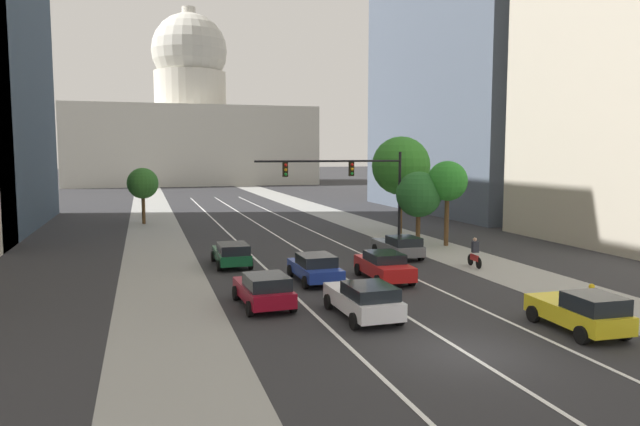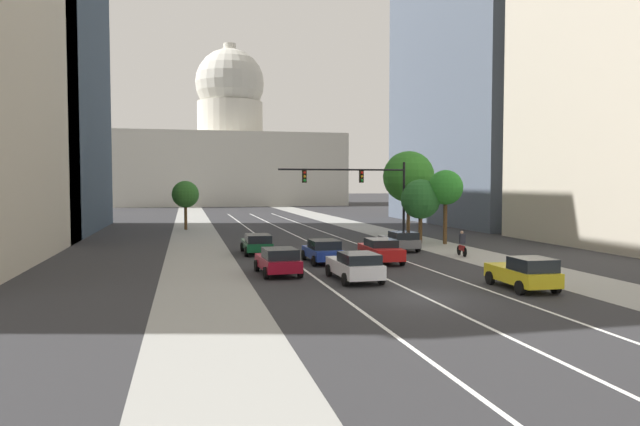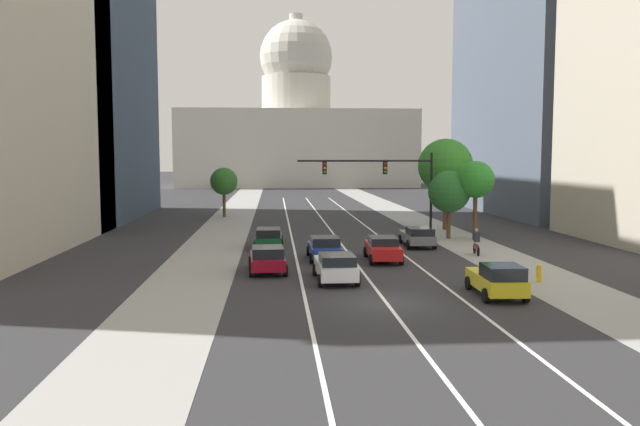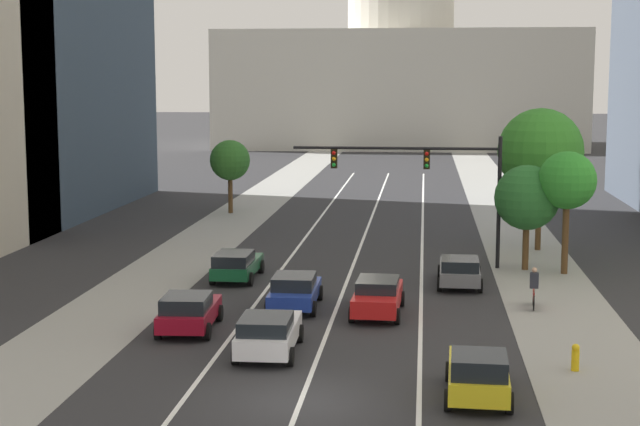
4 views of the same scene
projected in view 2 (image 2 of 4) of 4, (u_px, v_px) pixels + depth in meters
The scene contains 22 objects.
ground_plane at pixel (280, 228), 63.93m from camera, with size 400.00×400.00×0.00m, color #2B2B2D.
sidewalk_left at pixel (195, 233), 56.99m from camera, with size 4.44×130.00×0.01m, color gray.
sidewalk_right at pixel (373, 230), 61.13m from camera, with size 4.44×130.00×0.01m, color gray.
lane_stripe_left at pixel (267, 242), 48.55m from camera, with size 0.16×90.00×0.01m, color white.
lane_stripe_center at pixel (307, 241), 49.33m from camera, with size 0.16×90.00×0.01m, color white.
lane_stripe_right at pixel (347, 240), 50.12m from camera, with size 0.16×90.00×0.01m, color white.
office_tower_far_left at pixel (3, 35), 55.87m from camera, with size 16.86×28.09×38.19m.
capitol_building at pixel (230, 153), 131.82m from camera, with size 48.89×24.24×36.26m.
car_gray at pixel (400, 240), 42.54m from camera, with size 2.10×4.51×1.44m.
car_yellow at pixel (524, 273), 26.91m from camera, with size 2.08×4.14×1.57m.
car_white at pixel (355, 266), 29.29m from camera, with size 2.12×4.48×1.49m.
car_green at pixel (257, 243), 40.42m from camera, with size 1.99×4.46×1.43m.
car_red at pixel (381, 250), 36.10m from camera, with size 2.11×4.60×1.48m.
car_crimson at pixel (278, 261), 31.22m from camera, with size 2.20×4.23×1.48m.
car_blue at pixel (323, 251), 36.03m from camera, with size 2.08×4.32×1.44m.
traffic_signal_mast at pixel (364, 185), 46.41m from camera, with size 10.43×0.39×6.63m.
fire_hydrant at pixel (546, 267), 30.81m from camera, with size 0.26×0.35×0.91m.
cyclist at pixel (462, 244), 39.25m from camera, with size 0.38×1.70×1.72m.
street_tree_far_right at pixel (409, 177), 53.14m from camera, with size 4.70×4.70×7.87m.
street_tree_near_right at pixel (446, 188), 46.85m from camera, with size 2.81×2.81×6.00m.
street_tree_mid_right at pixel (421, 199), 47.29m from camera, with size 3.23×3.23×5.25m.
street_tree_near_left at pixel (185, 195), 61.32m from camera, with size 2.83×2.83×5.17m.
Camera 2 is at (-10.04, -23.12, 4.95)m, focal length 32.64 mm.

